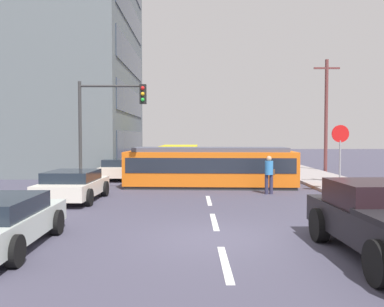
# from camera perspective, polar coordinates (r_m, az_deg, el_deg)

# --- Properties ---
(ground_plane) EXTENTS (120.00, 120.00, 0.00)m
(ground_plane) POSITION_cam_1_polar(r_m,az_deg,el_deg) (20.28, 1.86, -4.76)
(ground_plane) COLOR #403E50
(sidewalk_curb_right) EXTENTS (3.20, 36.00, 0.14)m
(sidewalk_curb_right) POSITION_cam_1_polar(r_m,az_deg,el_deg) (17.93, 24.71, -5.71)
(sidewalk_curb_right) COLOR gray
(sidewalk_curb_right) RESTS_ON ground
(lane_stripe_0) EXTENTS (0.16, 2.40, 0.01)m
(lane_stripe_0) POSITION_cam_1_polar(r_m,az_deg,el_deg) (8.53, 4.58, -14.88)
(lane_stripe_0) COLOR silver
(lane_stripe_0) RESTS_ON ground
(lane_stripe_1) EXTENTS (0.16, 2.40, 0.01)m
(lane_stripe_1) POSITION_cam_1_polar(r_m,az_deg,el_deg) (12.39, 3.08, -9.38)
(lane_stripe_1) COLOR silver
(lane_stripe_1) RESTS_ON ground
(lane_stripe_2) EXTENTS (0.16, 2.40, 0.01)m
(lane_stripe_2) POSITION_cam_1_polar(r_m,az_deg,el_deg) (16.33, 2.32, -6.50)
(lane_stripe_2) COLOR silver
(lane_stripe_2) RESTS_ON ground
(lane_stripe_3) EXTENTS (0.16, 2.40, 0.01)m
(lane_stripe_3) POSITION_cam_1_polar(r_m,az_deg,el_deg) (26.51, 1.42, -3.05)
(lane_stripe_3) COLOR silver
(lane_stripe_3) RESTS_ON ground
(lane_stripe_4) EXTENTS (0.16, 2.40, 0.01)m
(lane_stripe_4) POSITION_cam_1_polar(r_m,az_deg,el_deg) (32.49, 1.16, -2.03)
(lane_stripe_4) COLOR silver
(lane_stripe_4) RESTS_ON ground
(corner_building) EXTENTS (16.37, 14.29, 16.00)m
(corner_building) POSITION_cam_1_polar(r_m,az_deg,el_deg) (33.99, -22.48, 11.50)
(corner_building) COLOR slate
(corner_building) RESTS_ON ground
(streetcar_tram) EXTENTS (8.42, 2.92, 1.98)m
(streetcar_tram) POSITION_cam_1_polar(r_m,az_deg,el_deg) (20.46, 2.51, -1.82)
(streetcar_tram) COLOR orange
(streetcar_tram) RESTS_ON ground
(city_bus) EXTENTS (2.63, 5.61, 1.87)m
(city_bus) POSITION_cam_1_polar(r_m,az_deg,el_deg) (28.98, -1.75, -0.47)
(city_bus) COLOR yellow
(city_bus) RESTS_ON ground
(pedestrian_crossing) EXTENTS (0.47, 0.36, 1.67)m
(pedestrian_crossing) POSITION_cam_1_polar(r_m,az_deg,el_deg) (18.33, 10.59, -2.60)
(pedestrian_crossing) COLOR #2E2C47
(pedestrian_crossing) RESTS_ON ground
(parked_sedan_mid) EXTENTS (2.19, 4.16, 1.19)m
(parked_sedan_mid) POSITION_cam_1_polar(r_m,az_deg,el_deg) (16.82, -16.10, -4.20)
(parked_sedan_mid) COLOR silver
(parked_sedan_mid) RESTS_ON ground
(parked_sedan_far) EXTENTS (2.11, 4.46, 1.19)m
(parked_sedan_far) POSITION_cam_1_polar(r_m,az_deg,el_deg) (24.79, -9.89, -2.03)
(parked_sedan_far) COLOR beige
(parked_sedan_far) RESTS_ON ground
(stop_sign) EXTENTS (0.76, 0.07, 2.88)m
(stop_sign) POSITION_cam_1_polar(r_m,az_deg,el_deg) (19.17, 19.78, 1.26)
(stop_sign) COLOR gray
(stop_sign) RESTS_ON sidewalk_curb_right
(traffic_light_mast) EXTENTS (2.95, 0.33, 4.90)m
(traffic_light_mast) POSITION_cam_1_polar(r_m,az_deg,el_deg) (18.29, -11.67, 5.23)
(traffic_light_mast) COLOR #333333
(traffic_light_mast) RESTS_ON ground
(utility_pole_mid) EXTENTS (1.80, 0.24, 7.87)m
(utility_pole_mid) POSITION_cam_1_polar(r_m,az_deg,el_deg) (30.49, 18.03, 5.28)
(utility_pole_mid) COLOR brown
(utility_pole_mid) RESTS_ON ground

